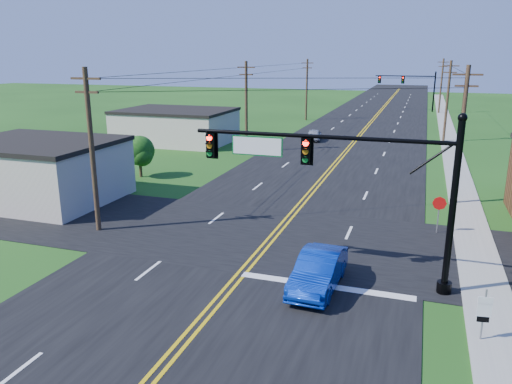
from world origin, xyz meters
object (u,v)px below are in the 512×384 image
(signal_mast_main, at_px, (342,175))
(stop_sign, at_px, (439,207))
(signal_mast_far, at_px, (408,85))
(route_sign, at_px, (484,312))
(blue_car, at_px, (318,271))

(signal_mast_main, bearing_deg, stop_sign, 60.39)
(signal_mast_far, distance_m, route_sign, 75.72)
(blue_car, xyz_separation_m, stop_sign, (4.90, 8.76, 0.76))
(signal_mast_main, relative_size, route_sign, 5.75)
(signal_mast_main, height_order, signal_mast_far, same)
(route_sign, height_order, stop_sign, stop_sign)
(stop_sign, bearing_deg, blue_car, -121.77)
(route_sign, xyz_separation_m, stop_sign, (-1.28, 11.01, 0.38))
(signal_mast_main, height_order, route_sign, signal_mast_main)
(blue_car, height_order, route_sign, route_sign)
(blue_car, distance_m, stop_sign, 10.07)
(blue_car, bearing_deg, signal_mast_far, 91.84)
(route_sign, bearing_deg, stop_sign, 88.80)
(signal_mast_far, bearing_deg, route_sign, -85.85)
(signal_mast_far, relative_size, blue_car, 2.34)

